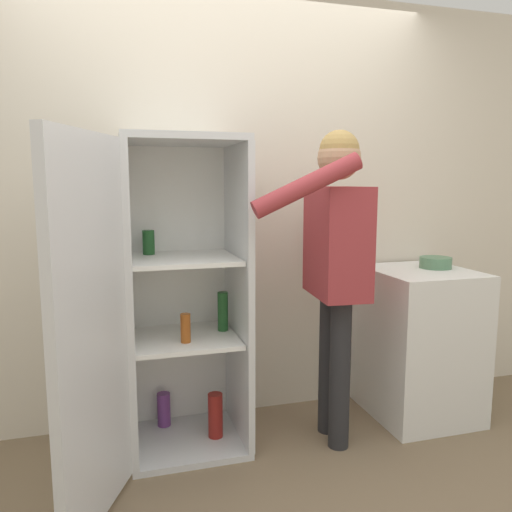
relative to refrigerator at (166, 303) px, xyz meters
The scene contains 6 objects.
ground_plane 1.07m from the refrigerator, 54.22° to the right, with size 12.00×12.00×0.00m, color #7A664C.
wall_back 0.74m from the refrigerator, 46.14° to the left, with size 7.00×0.06×2.55m.
refrigerator is the anchor object (origin of this frame).
person 0.94m from the refrigerator, ahead, with size 0.68×0.58×1.71m.
counter 1.59m from the refrigerator, ahead, with size 0.59×0.64×0.91m.
bowl 1.67m from the refrigerator, ahead, with size 0.19×0.19×0.07m.
Camera 1 is at (-0.65, -1.97, 1.43)m, focal length 35.00 mm.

